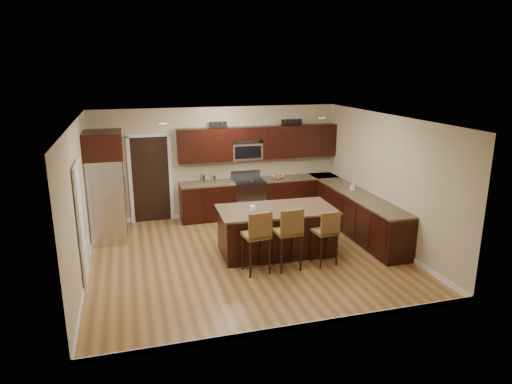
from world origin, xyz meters
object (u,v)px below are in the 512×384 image
object	(u,v)px
stool_mid	(289,232)
stool_right	(327,232)
island	(276,232)
stool_left	(258,235)
refrigerator	(106,186)
range	(248,198)

from	to	relation	value
stool_mid	stool_right	world-z (taller)	stool_mid
island	stool_right	bearing A→B (deg)	-47.98
island	stool_left	distance (m)	1.10
stool_mid	refrigerator	bearing A→B (deg)	138.96
stool_right	refrigerator	distance (m)	4.69
range	stool_right	size ratio (longest dim) A/B	1.04
stool_left	refrigerator	world-z (taller)	refrigerator
stool_mid	stool_left	bearing A→B (deg)	176.70
refrigerator	island	bearing A→B (deg)	-26.74
range	island	xyz separation A→B (m)	(-0.06, -2.40, -0.04)
stool_left	stool_mid	bearing A→B (deg)	-7.13
range	refrigerator	distance (m)	3.47
range	stool_left	bearing A→B (deg)	-102.06
stool_left	stool_right	size ratio (longest dim) A/B	1.11
island	stool_mid	size ratio (longest dim) A/B	1.97
range	stool_mid	size ratio (longest dim) A/B	0.93
island	refrigerator	bearing A→B (deg)	155.28
island	stool_mid	distance (m)	0.91
stool_left	range	bearing A→B (deg)	70.87
stool_mid	stool_right	xyz separation A→B (m)	(0.75, 0.01, -0.07)
range	stool_mid	xyz separation A→B (m)	(-0.10, -3.25, 0.27)
island	stool_right	xyz separation A→B (m)	(0.71, -0.84, 0.24)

